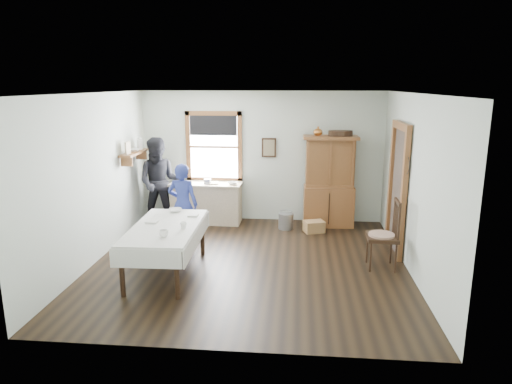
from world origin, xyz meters
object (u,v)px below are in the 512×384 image
at_px(pail, 286,221).
at_px(wicker_basket, 314,227).
at_px(dining_table, 166,250).
at_px(spindle_chair, 382,234).
at_px(woman_blue, 183,208).
at_px(figure_dark, 160,186).
at_px(work_counter, 207,203).
at_px(china_hutch, 329,182).

distance_m(pail, wicker_basket, 0.58).
xyz_separation_m(dining_table, spindle_chair, (3.30, 0.52, 0.18)).
distance_m(spindle_chair, pail, 2.45).
bearing_deg(pail, wicker_basket, -16.39).
height_order(woman_blue, figure_dark, figure_dark).
xyz_separation_m(work_counter, spindle_chair, (3.21, -2.15, 0.14)).
relative_size(work_counter, woman_blue, 1.07).
bearing_deg(work_counter, wicker_basket, -10.03).
bearing_deg(dining_table, china_hutch, 45.91).
relative_size(dining_table, figure_dark, 1.13).
distance_m(work_counter, china_hutch, 2.56).
bearing_deg(figure_dark, wicker_basket, -9.13).
relative_size(dining_table, woman_blue, 1.38).
distance_m(work_counter, spindle_chair, 3.87).
height_order(pail, woman_blue, woman_blue).
height_order(dining_table, pail, dining_table).
height_order(work_counter, wicker_basket, work_counter).
distance_m(pail, woman_blue, 2.17).
bearing_deg(china_hutch, spindle_chair, -73.66).
distance_m(china_hutch, spindle_chair, 2.30).
xyz_separation_m(china_hutch, figure_dark, (-3.39, -0.34, -0.08)).
bearing_deg(work_counter, spindle_chair, -32.10).
relative_size(work_counter, spindle_chair, 1.32).
distance_m(pail, figure_dark, 2.63).
bearing_deg(woman_blue, pail, -144.32).
height_order(work_counter, pail, work_counter).
xyz_separation_m(dining_table, woman_blue, (-0.06, 1.29, 0.31)).
bearing_deg(pail, work_counter, 169.93).
distance_m(work_counter, woman_blue, 1.41).
distance_m(china_hutch, dining_table, 3.78).
height_order(spindle_chair, pail, spindle_chair).
distance_m(work_counter, wicker_basket, 2.29).
relative_size(work_counter, china_hutch, 0.80).
xyz_separation_m(spindle_chair, woman_blue, (-3.36, 0.77, 0.13)).
xyz_separation_m(dining_table, wicker_basket, (2.31, 2.21, -0.27)).
relative_size(china_hutch, woman_blue, 1.33).
height_order(work_counter, china_hutch, china_hutch).
bearing_deg(wicker_basket, work_counter, 168.32).
bearing_deg(work_counter, pail, -8.42).
height_order(pail, wicker_basket, pail).
bearing_deg(dining_table, figure_dark, 108.58).
bearing_deg(dining_table, pail, 53.60).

